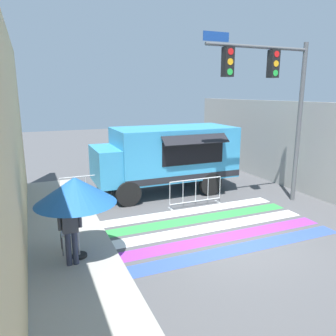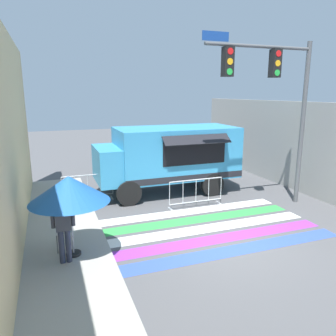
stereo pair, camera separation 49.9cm
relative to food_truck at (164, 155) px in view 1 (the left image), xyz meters
The scene contains 12 objects.
ground_plane 5.19m from the food_truck, 89.66° to the right, with size 60.00×60.00×0.00m, color #4C4C4F.
sidewalk_left 7.45m from the food_truck, 137.32° to the right, with size 4.40×16.00×0.15m.
building_left_facade 7.40m from the food_truck, 137.29° to the right, with size 0.25×16.00×5.64m.
concrete_wall_right 5.65m from the food_truck, 20.18° to the right, with size 0.20×16.00×3.68m.
crosswalk_painted 4.26m from the food_truck, 89.58° to the right, with size 6.40×3.60×0.01m.
food_truck is the anchor object (origin of this frame).
traffic_signal_pole 4.81m from the food_truck, 45.39° to the right, with size 4.15×0.29×5.84m.
patio_umbrella 6.11m from the food_truck, 131.83° to the right, with size 1.89×1.89×2.00m.
folding_chair 5.94m from the food_truck, 136.18° to the right, with size 0.41×0.41×0.97m.
vendor_person 6.48m from the food_truck, 131.32° to the right, with size 0.53×0.23×1.72m.
barricade_front 2.34m from the food_truck, 78.79° to the right, with size 2.06×0.44×1.03m.
barricade_side 3.34m from the food_truck, behind, with size 1.91×0.44×1.03m.
Camera 1 is at (-4.94, -7.12, 4.04)m, focal length 35.00 mm.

